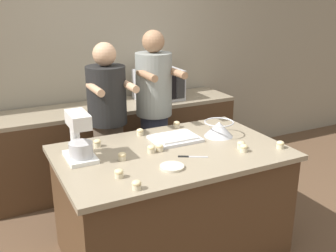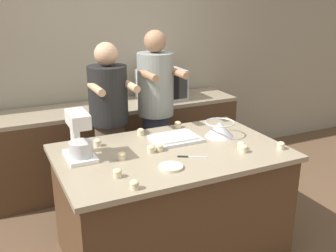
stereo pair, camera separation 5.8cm
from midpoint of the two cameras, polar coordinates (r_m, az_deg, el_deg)
The scene contains 23 objects.
ground_plane at distance 3.45m, azimuth -0.07°, elevation -17.46°, with size 16.00×16.00×0.00m, color brown.
back_wall at distance 4.50m, azimuth -10.42°, elevation 9.58°, with size 10.00×0.06×2.70m.
island_counter at distance 3.21m, azimuth -0.08°, elevation -10.95°, with size 1.73×1.09×0.90m.
back_counter at distance 4.41m, azimuth -8.43°, elevation -2.65°, with size 2.80×0.60×0.90m.
person_left at distance 3.65m, azimuth -9.10°, elevation -0.41°, with size 0.36×0.52×1.64m.
person_right at distance 3.79m, azimuth -2.44°, elevation 1.35°, with size 0.35×0.51×1.73m.
stand_mixer at distance 2.88m, azimuth -13.34°, elevation -1.84°, with size 0.20×0.30×0.35m.
mixing_bowl at distance 3.32m, azimuth 6.89°, elevation -0.32°, with size 0.25×0.25×0.13m.
baking_tray at distance 3.21m, azimuth 0.54°, elevation -1.77°, with size 0.38×0.30×0.04m.
microwave_oven at distance 4.43m, azimuth -1.73°, elevation 6.00°, with size 0.50×0.38×0.34m.
small_plate at distance 2.71m, azimuth -0.03°, elevation -5.95°, with size 0.17×0.17×0.02m.
knife at distance 2.89m, azimuth 2.77°, elevation -4.47°, with size 0.20×0.12×0.01m.
cupcake_0 at distance 2.85m, azimuth -7.23°, elevation -4.37°, with size 0.06×0.06×0.06m.
cupcake_1 at distance 3.16m, azimuth 15.48°, elevation -2.60°, with size 0.06×0.06×0.06m.
cupcake_2 at distance 2.59m, azimuth -7.77°, elevation -6.82°, with size 0.06×0.06×0.06m.
cupcake_3 at distance 3.03m, azimuth 10.40°, elevation -3.15°, with size 0.06×0.06×0.06m.
cupcake_4 at distance 3.51m, azimuth 0.79°, elevation 0.25°, with size 0.06×0.06×0.06m.
cupcake_5 at distance 2.43m, azimuth -5.26°, elevation -8.51°, with size 0.06×0.06×0.06m.
cupcake_6 at distance 2.99m, azimuth -1.79°, elevation -3.12°, with size 0.06×0.06×0.06m.
cupcake_7 at distance 3.13m, azimuth -10.76°, elevation -2.43°, with size 0.06×0.06×0.06m.
cupcake_8 at distance 2.96m, azimuth -3.01°, elevation -3.33°, with size 0.06×0.06×0.06m.
cupcake_9 at distance 3.08m, azimuth 10.02°, elevation -2.70°, with size 0.06×0.06×0.06m.
cupcake_10 at distance 3.33m, azimuth -4.58°, elevation -0.85°, with size 0.06×0.06×0.06m.
Camera 1 is at (-1.28, -2.48, 2.03)m, focal length 42.00 mm.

